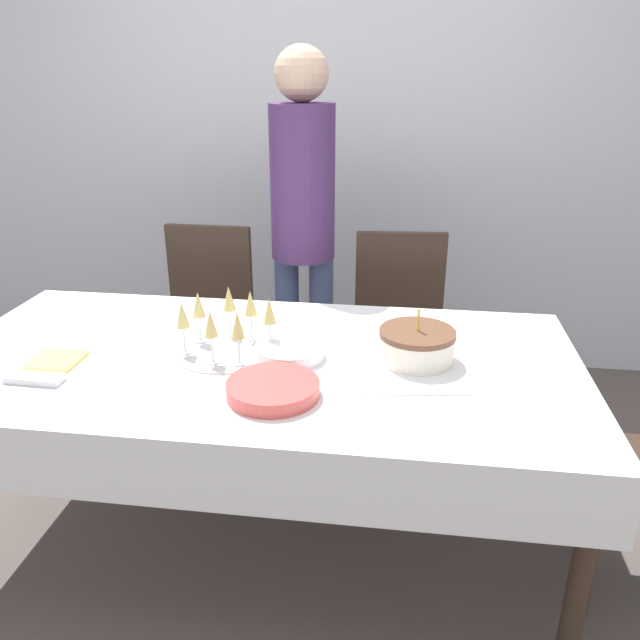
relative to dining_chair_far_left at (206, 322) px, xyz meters
The scene contains 13 objects.
ground_plane 1.07m from the dining_chair_far_left, 61.34° to the right, with size 12.00×12.00×0.00m, color #564C47.
wall_back 1.29m from the dining_chair_far_left, 62.79° to the left, with size 8.00×0.05×2.70m.
dining_table 0.95m from the dining_chair_far_left, 61.34° to the right, with size 2.04×1.01×0.76m.
dining_chair_far_left is the anchor object (origin of this frame).
dining_chair_far_right 0.90m from the dining_chair_far_left, ahead, with size 0.45×0.45×0.95m.
birthday_cake 1.26m from the dining_chair_far_left, 39.29° to the right, with size 0.24×0.24×0.17m.
champagne_tray 0.92m from the dining_chair_far_left, 66.59° to the right, with size 0.36×0.36×0.18m.
plate_stack_main 1.23m from the dining_chair_far_left, 62.68° to the right, with size 0.26×0.26×0.04m.
plate_stack_dessert 1.02m from the dining_chair_far_left, 55.89° to the right, with size 0.22×0.22×0.04m.
cake_knife 1.41m from the dining_chair_far_left, 46.40° to the right, with size 0.30×0.05×0.00m.
fork_pile 1.12m from the dining_chair_far_left, 98.44° to the right, with size 0.17×0.06×0.02m.
napkin_pile 0.99m from the dining_chair_far_left, 100.07° to the right, with size 0.15×0.15×0.01m.
person_standing 0.69m from the dining_chair_far_left, 10.91° to the left, with size 0.28×0.28×1.71m.
Camera 1 is at (0.44, -1.76, 1.62)m, focal length 35.00 mm.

